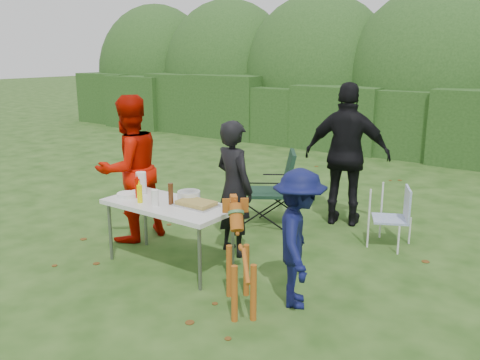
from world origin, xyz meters
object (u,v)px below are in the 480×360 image
Objects in this scene: mustard_bottle at (140,194)px; paper_towel_roll at (141,183)px; child at (299,239)px; dog at (241,262)px; person_cook at (234,188)px; beer_bottle at (171,194)px; ketchup_bottle at (138,188)px; person_red_jacket at (130,169)px; folding_table at (169,208)px; lawn_chair at (390,216)px; person_black_puffy at (347,155)px; camping_chair at (271,188)px.

paper_towel_roll is (-0.26, 0.27, 0.03)m from mustard_bottle.
child is 1.37× the size of dog.
dog is at bearing -14.14° from paper_towel_roll.
person_cook is 0.82m from beer_bottle.
child is 6.09× the size of ketchup_bottle.
person_red_jacket is at bearing 152.43° from paper_towel_roll.
dog is (1.23, -0.34, -0.22)m from folding_table.
lawn_chair is (1.81, 2.05, -0.30)m from folding_table.
mustard_bottle is at bearing -46.56° from paper_towel_roll.
person_black_puffy is (0.99, 2.52, 0.31)m from folding_table.
ketchup_bottle is (-0.16, 0.12, 0.01)m from mustard_bottle.
person_cook is (0.36, 0.74, 0.12)m from folding_table.
ketchup_bottle is at bearing 61.93° from child.
paper_towel_roll reaches higher than ketchup_bottle.
folding_table is 5.77× the size of paper_towel_roll.
person_red_jacket is 1.90× the size of dog.
person_red_jacket is 9.32× the size of mustard_bottle.
camping_chair is 1.37× the size of lawn_chair.
folding_table is 2.72m from person_black_puffy.
camping_chair is at bearing 85.06° from folding_table.
person_red_jacket reaches higher than camping_chair.
folding_table is 6.25× the size of beer_bottle.
child is at bearing 2.41° from ketchup_bottle.
ketchup_bottle is at bearing 63.98° from person_red_jacket.
person_cook is 1.12m from ketchup_bottle.
beer_bottle is (-1.58, -0.06, 0.19)m from child.
beer_bottle is at bearing -11.48° from paper_towel_roll.
child reaches higher than ketchup_bottle.
camping_chair is (-0.20, 1.14, -0.28)m from person_cook.
beer_bottle is (0.33, 0.15, 0.02)m from mustard_bottle.
folding_table is 1.41× the size of camping_chair.
dog is 4.08× the size of beer_bottle.
person_black_puffy is 2.03× the size of dog.
mustard_bottle reaches higher than dog.
mustard_bottle is (-1.27, -2.68, -0.15)m from person_black_puffy.
camping_chair is at bearing 8.22° from child.
folding_table is at bearing 169.31° from beer_bottle.
dog is at bearing 103.30° from child.
person_black_puffy reaches higher than ketchup_bottle.
camping_chair is (-1.07, 2.21, 0.06)m from dog.
person_black_puffy is 2.94m from ketchup_bottle.
person_red_jacket is 0.94× the size of person_black_puffy.
paper_towel_roll is (-2.17, 0.06, 0.20)m from child.
beer_bottle reaches higher than dog.
camping_chair is 1.93m from paper_towel_roll.
camping_chair is 1.67m from lawn_chair.
folding_table is 0.18m from beer_bottle.
dog is 4.46× the size of ketchup_bottle.
folding_table is 1.53× the size of dog.
beer_bottle is (0.49, 0.03, 0.01)m from ketchup_bottle.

